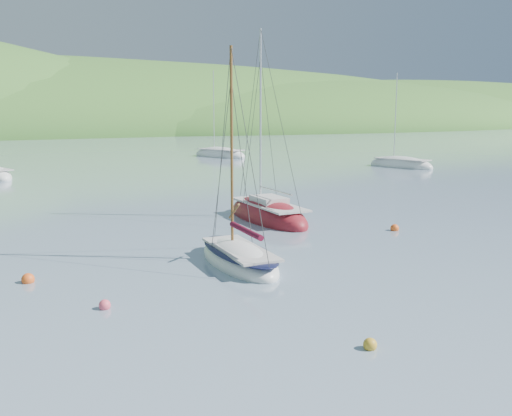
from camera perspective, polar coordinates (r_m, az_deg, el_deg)
name	(u,v)px	position (r m, az deg, el deg)	size (l,w,h in m)	color
ground	(319,317)	(18.27, 6.29, -10.83)	(700.00, 700.00, 0.00)	slate
daysailer_white	(239,259)	(24.12, -1.71, -5.08)	(2.57, 6.37, 9.66)	white
sloop_red	(268,216)	(33.66, 1.18, -0.78)	(2.80, 8.10, 11.97)	maroon
distant_sloop_b	(220,155)	(78.42, -3.63, 5.28)	(6.35, 9.36, 12.62)	white
distant_sloop_d	(401,165)	(66.29, 14.27, 4.14)	(4.94, 8.41, 11.33)	white
mooring_buoys	(228,270)	(22.77, -2.87, -6.26)	(18.98, 12.27, 0.48)	gold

